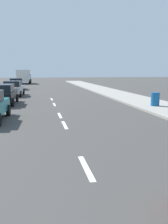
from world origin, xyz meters
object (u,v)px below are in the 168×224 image
Objects in this scene: parked_car_silver at (13,88)px; trash_bin_far at (155,99)px; parked_car_black at (2,94)px; delivery_truck at (24,76)px; parked_car_blue at (16,83)px.

trash_bin_far is (10.67, -10.47, -0.23)m from parked_car_silver.
parked_car_black is 1.05× the size of parked_car_silver.
delivery_truck is 6.70× the size of trash_bin_far.
parked_car_silver is 0.96× the size of parked_car_blue.
parked_car_black is 0.70× the size of delivery_truck.
parked_car_silver is (0.21, 6.66, -0.00)m from parked_car_black.
delivery_truck reaches higher than parked_car_black.
trash_bin_far is (10.88, -3.81, -0.23)m from parked_car_black.
parked_car_black and parked_car_silver have the same top height.
delivery_truck is (0.22, 16.08, 0.66)m from parked_car_blue.
parked_car_blue reaches higher than trash_bin_far.
parked_car_blue is 0.70× the size of delivery_truck.
parked_car_silver is at bearing 89.82° from parked_car_black.
trash_bin_far is at bearing -71.20° from delivery_truck.
parked_car_blue is 4.70× the size of trash_bin_far.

